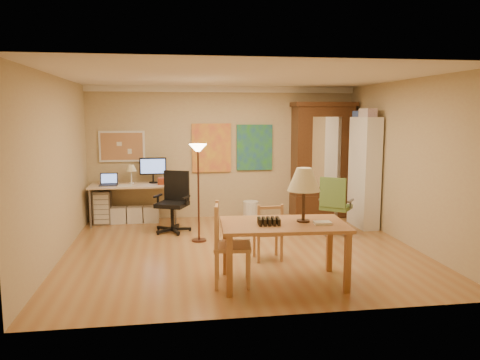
{
  "coord_description": "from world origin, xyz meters",
  "views": [
    {
      "loc": [
        -1.09,
        -7.14,
        2.13
      ],
      "look_at": [
        0.02,
        0.3,
        1.08
      ],
      "focal_mm": 35.0,
      "sensor_mm": 36.0,
      "label": 1
    }
  ],
  "objects": [
    {
      "name": "floor",
      "position": [
        0.0,
        0.0,
        0.0
      ],
      "size": [
        5.5,
        5.5,
        0.0
      ],
      "primitive_type": "plane",
      "color": "#9A6536",
      "rests_on": "ground"
    },
    {
      "name": "bookshelf",
      "position": [
        2.55,
        1.23,
        1.04
      ],
      "size": [
        0.31,
        0.83,
        2.09
      ],
      "color": "white",
      "rests_on": "floor"
    },
    {
      "name": "wastebin",
      "position": [
        0.49,
        2.02,
        0.2
      ],
      "size": [
        0.32,
        0.32,
        0.39
      ],
      "primitive_type": "cylinder",
      "color": "silver",
      "rests_on": "floor"
    },
    {
      "name": "art_panel_right",
      "position": [
        0.65,
        2.47,
        1.45
      ],
      "size": [
        0.75,
        0.04,
        0.95
      ],
      "primitive_type": "cube",
      "color": "#23598E",
      "rests_on": "floor"
    },
    {
      "name": "crown_molding",
      "position": [
        0.0,
        2.46,
        2.64
      ],
      "size": [
        5.5,
        0.08,
        0.12
      ],
      "primitive_type": "cube",
      "color": "white",
      "rests_on": "floor"
    },
    {
      "name": "ladder_chair_back",
      "position": [
        0.31,
        -0.57,
        0.4
      ],
      "size": [
        0.4,
        0.38,
        0.86
      ],
      "color": "tan",
      "rests_on": "floor"
    },
    {
      "name": "torchiere_lamp",
      "position": [
        -0.64,
        0.61,
        1.32
      ],
      "size": [
        0.3,
        0.3,
        1.65
      ],
      "color": "#46251C",
      "rests_on": "floor"
    },
    {
      "name": "dining_table",
      "position": [
        0.4,
        -1.53,
        0.93
      ],
      "size": [
        1.62,
        1.04,
        1.47
      ],
      "color": "#986231",
      "rests_on": "floor"
    },
    {
      "name": "drawer_cart",
      "position": [
        -2.44,
        2.18,
        0.32
      ],
      "size": [
        0.32,
        0.39,
        0.65
      ],
      "color": "slate",
      "rests_on": "floor"
    },
    {
      "name": "office_chair_green",
      "position": [
        1.81,
        0.73,
        0.28
      ],
      "size": [
        0.66,
        0.66,
        1.04
      ],
      "color": "slate",
      "rests_on": "floor"
    },
    {
      "name": "art_panel_left",
      "position": [
        -0.25,
        2.47,
        1.45
      ],
      "size": [
        0.8,
        0.04,
        1.0
      ],
      "primitive_type": "cube",
      "color": "yellow",
      "rests_on": "floor"
    },
    {
      "name": "armoire",
      "position": [
        2.05,
        2.24,
        1.04
      ],
      "size": [
        1.3,
        0.62,
        2.38
      ],
      "color": "#391C0F",
      "rests_on": "floor"
    },
    {
      "name": "computer_desk",
      "position": [
        -1.78,
        2.16,
        0.47
      ],
      "size": [
        1.7,
        0.74,
        1.28
      ],
      "color": "beige",
      "rests_on": "floor"
    },
    {
      "name": "corkboard",
      "position": [
        -2.05,
        2.47,
        1.5
      ],
      "size": [
        0.9,
        0.04,
        0.62
      ],
      "primitive_type": "cube",
      "color": "#AD7B51",
      "rests_on": "floor"
    },
    {
      "name": "office_chair_black",
      "position": [
        -1.07,
        1.34,
        0.3
      ],
      "size": [
        0.68,
        0.68,
        1.1
      ],
      "color": "black",
      "rests_on": "floor"
    },
    {
      "name": "ladder_chair_left",
      "position": [
        -0.38,
        -1.48,
        0.49
      ],
      "size": [
        0.52,
        0.54,
        1.04
      ],
      "color": "tan",
      "rests_on": "floor"
    }
  ]
}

